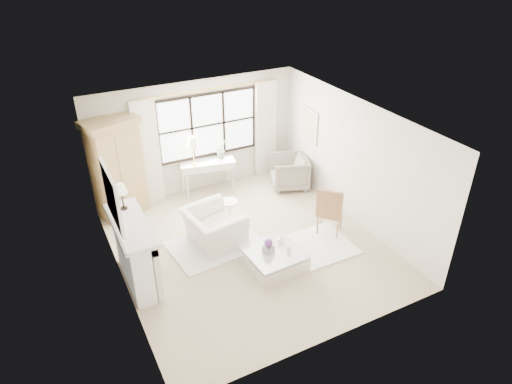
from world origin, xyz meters
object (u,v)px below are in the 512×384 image
console_table (208,176)px  coffee_table (274,259)px  armoire (117,167)px  club_armchair (214,228)px

console_table → coffee_table: 3.29m
armoire → coffee_table: size_ratio=2.13×
console_table → coffee_table: (-0.02, -3.28, -0.22)m
console_table → armoire: bearing=-167.2°
armoire → console_table: armoire is taller
console_table → club_armchair: size_ratio=1.19×
armoire → club_armchair: bearing=-73.9°
console_table → club_armchair: console_table is taller
coffee_table → console_table: bearing=86.7°
club_armchair → coffee_table: size_ratio=1.09×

